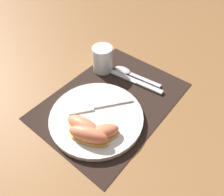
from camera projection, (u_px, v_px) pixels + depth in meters
ground_plane at (111, 101)px, 0.67m from camera, size 3.00×3.00×0.00m
placemat at (111, 100)px, 0.67m from camera, size 0.44×0.32×0.00m
plate at (96, 117)px, 0.61m from camera, size 0.26×0.26×0.02m
juice_glass at (103, 60)px, 0.74m from camera, size 0.07×0.07×0.09m
knife at (133, 80)px, 0.72m from camera, size 0.04×0.23×0.01m
spoon at (128, 73)px, 0.74m from camera, size 0.04×0.17×0.01m
fork at (96, 106)px, 0.62m from camera, size 0.16×0.13×0.00m
citrus_wedge_0 at (84, 126)px, 0.56m from camera, size 0.06×0.11×0.04m
citrus_wedge_1 at (88, 135)px, 0.54m from camera, size 0.08×0.11×0.04m
citrus_wedge_2 at (101, 133)px, 0.55m from camera, size 0.10×0.09×0.04m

